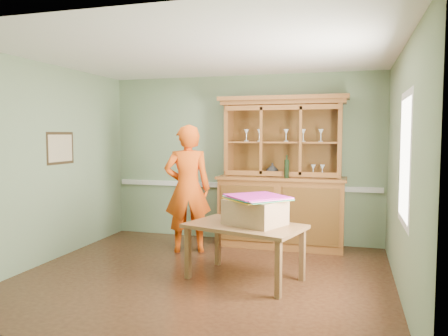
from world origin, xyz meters
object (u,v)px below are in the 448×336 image
(cardboard_box, at_px, (255,212))
(person, at_px, (188,189))
(dining_table, at_px, (245,231))
(china_hutch, at_px, (281,194))

(cardboard_box, distance_m, person, 1.57)
(person, bearing_deg, dining_table, 116.02)
(china_hutch, distance_m, cardboard_box, 1.67)
(cardboard_box, bearing_deg, china_hutch, 87.99)
(china_hutch, bearing_deg, person, -151.39)
(dining_table, xyz_separation_m, cardboard_box, (0.12, 0.04, 0.23))
(dining_table, relative_size, cardboard_box, 2.37)
(china_hutch, height_order, cardboard_box, china_hutch)
(cardboard_box, height_order, person, person)
(china_hutch, distance_m, dining_table, 1.73)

